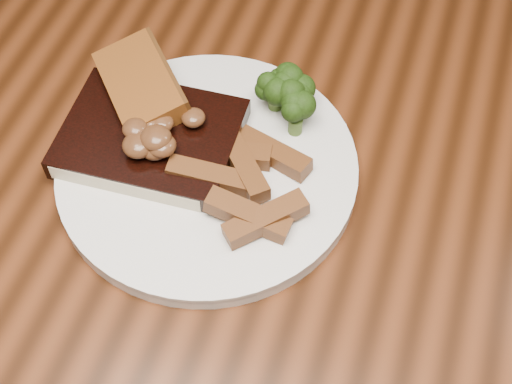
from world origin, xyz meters
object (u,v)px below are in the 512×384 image
plate (208,170)px  potato_wedges (260,188)px  dining_table (271,253)px  chair_far (353,19)px  garlic_bread (143,100)px  steak (151,138)px

plate → potato_wedges: (0.06, -0.02, 0.02)m
dining_table → plate: 0.12m
dining_table → chair_far: bearing=93.5°
potato_wedges → garlic_bread: bearing=155.5°
garlic_bread → potato_wedges: (0.14, -0.06, 0.00)m
dining_table → chair_far: size_ratio=1.97×
plate → steak: (-0.06, 0.01, 0.02)m
plate → potato_wedges: size_ratio=2.85×
plate → potato_wedges: bearing=-16.5°
steak → potato_wedges: (0.11, -0.02, 0.00)m
chair_far → potato_wedges: size_ratio=8.57×
chair_far → garlic_bread: size_ratio=7.85×
dining_table → steak: steak is taller
chair_far → steak: 0.68m
plate → potato_wedges: potato_wedges is taller
steak → garlic_bread: 0.05m
steak → garlic_bread: size_ratio=1.49×
steak → potato_wedges: size_ratio=1.63×
dining_table → plate: bearing=171.1°
chair_far → garlic_bread: chair_far is taller
steak → potato_wedges: bearing=-13.9°
dining_table → garlic_bread: size_ratio=15.49×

